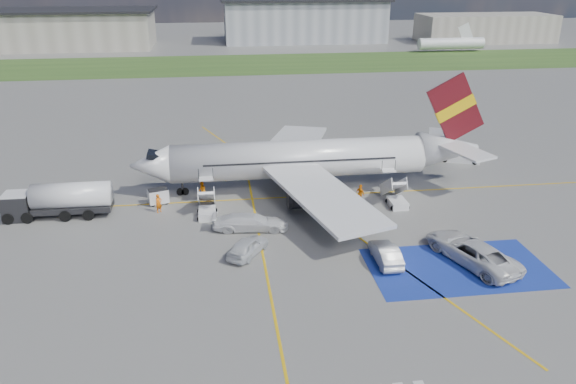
# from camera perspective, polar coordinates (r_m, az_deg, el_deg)

# --- Properties ---
(ground) EXTENTS (400.00, 400.00, 0.00)m
(ground) POSITION_cam_1_polar(r_m,az_deg,el_deg) (46.77, 3.58, -6.07)
(ground) COLOR #60605E
(ground) RESTS_ON ground
(grass_strip) EXTENTS (400.00, 30.00, 0.01)m
(grass_strip) POSITION_cam_1_polar(r_m,az_deg,el_deg) (137.43, -4.12, 12.84)
(grass_strip) COLOR #2D4C1E
(grass_strip) RESTS_ON ground
(taxiway_line_main) EXTENTS (120.00, 0.20, 0.01)m
(taxiway_line_main) POSITION_cam_1_polar(r_m,az_deg,el_deg) (57.45, 1.32, -0.46)
(taxiway_line_main) COLOR gold
(taxiway_line_main) RESTS_ON ground
(taxiway_line_cross) EXTENTS (0.20, 60.00, 0.01)m
(taxiway_line_cross) POSITION_cam_1_polar(r_m,az_deg,el_deg) (37.70, -1.14, -13.69)
(taxiway_line_cross) COLOR gold
(taxiway_line_cross) RESTS_ON ground
(taxiway_line_diag) EXTENTS (20.71, 56.45, 0.01)m
(taxiway_line_diag) POSITION_cam_1_polar(r_m,az_deg,el_deg) (57.45, 1.32, -0.46)
(taxiway_line_diag) COLOR gold
(taxiway_line_diag) RESTS_ON ground
(staging_box) EXTENTS (14.00, 8.00, 0.01)m
(staging_box) POSITION_cam_1_polar(r_m,az_deg,el_deg) (46.33, 16.89, -7.36)
(staging_box) COLOR navy
(staging_box) RESTS_ON ground
(terminal_west) EXTENTS (60.00, 22.00, 10.00)m
(terminal_west) POSITION_cam_1_polar(r_m,az_deg,el_deg) (177.50, -23.63, 14.85)
(terminal_west) COLOR gray
(terminal_west) RESTS_ON ground
(terminal_centre) EXTENTS (48.00, 18.00, 12.00)m
(terminal_centre) POSITION_cam_1_polar(r_m,az_deg,el_deg) (178.39, 1.65, 16.95)
(terminal_centre) COLOR gray
(terminal_centre) RESTS_ON ground
(terminal_east) EXTENTS (40.00, 16.00, 8.00)m
(terminal_east) POSITION_cam_1_polar(r_m,az_deg,el_deg) (188.74, 19.38, 15.45)
(terminal_east) COLOR gray
(terminal_east) RESTS_ON ground
(airliner) EXTENTS (36.81, 32.95, 11.92)m
(airliner) POSITION_cam_1_polar(r_m,az_deg,el_deg) (58.34, 2.51, 3.44)
(airliner) COLOR silver
(airliner) RESTS_ON ground
(airstairs_fwd) EXTENTS (1.90, 5.20, 3.60)m
(airstairs_fwd) POSITION_cam_1_polar(r_m,az_deg,el_deg) (53.59, -8.22, -1.70)
(airstairs_fwd) COLOR silver
(airstairs_fwd) RESTS_ON ground
(airstairs_aft) EXTENTS (1.90, 5.20, 3.60)m
(airstairs_aft) POSITION_cam_1_polar(r_m,az_deg,el_deg) (56.30, 10.94, -0.68)
(airstairs_aft) COLOR silver
(airstairs_aft) RESTS_ON ground
(fuel_tanker) EXTENTS (9.72, 2.82, 3.30)m
(fuel_tanker) POSITION_cam_1_polar(r_m,az_deg,el_deg) (56.62, -22.22, -1.02)
(fuel_tanker) COLOR black
(fuel_tanker) RESTS_ON ground
(gpu_cart) EXTENTS (2.17, 1.71, 1.59)m
(gpu_cart) POSITION_cam_1_polar(r_m,az_deg,el_deg) (56.91, -13.04, -0.51)
(gpu_cart) COLOR silver
(gpu_cart) RESTS_ON ground
(belt_loader) EXTENTS (5.08, 3.28, 1.48)m
(belt_loader) POSITION_cam_1_polar(r_m,az_deg,el_deg) (70.70, 17.08, 3.26)
(belt_loader) COLOR silver
(belt_loader) RESTS_ON ground
(car_silver_a) EXTENTS (4.02, 4.75, 1.53)m
(car_silver_a) POSITION_cam_1_polar(r_m,az_deg,el_deg) (45.98, -4.12, -5.53)
(car_silver_a) COLOR silver
(car_silver_a) RESTS_ON ground
(car_silver_b) EXTENTS (1.65, 4.72, 1.55)m
(car_silver_b) POSITION_cam_1_polar(r_m,az_deg,el_deg) (45.44, 9.90, -6.17)
(car_silver_b) COLOR #ACADB3
(car_silver_b) RESTS_ON ground
(van_white_a) EXTENTS (5.06, 7.23, 2.47)m
(van_white_a) POSITION_cam_1_polar(r_m,az_deg,el_deg) (46.98, 18.20, -5.40)
(van_white_a) COLOR silver
(van_white_a) RESTS_ON ground
(van_white_b) EXTENTS (5.24, 2.60, 1.97)m
(van_white_b) POSITION_cam_1_polar(r_m,az_deg,el_deg) (50.09, -3.86, -2.81)
(van_white_b) COLOR silver
(van_white_b) RESTS_ON ground
(crew_fwd) EXTENTS (0.81, 0.76, 1.86)m
(crew_fwd) POSITION_cam_1_polar(r_m,az_deg,el_deg) (54.85, -13.00, -1.14)
(crew_fwd) COLOR orange
(crew_fwd) RESTS_ON ground
(crew_nose) EXTENTS (0.85, 1.02, 1.89)m
(crew_nose) POSITION_cam_1_polar(r_m,az_deg,el_deg) (57.05, -8.73, 0.13)
(crew_nose) COLOR orange
(crew_nose) RESTS_ON ground
(crew_aft) EXTENTS (0.94, 1.21, 1.91)m
(crew_aft) POSITION_cam_1_polar(r_m,az_deg,el_deg) (56.13, 7.36, -0.16)
(crew_aft) COLOR orange
(crew_aft) RESTS_ON ground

